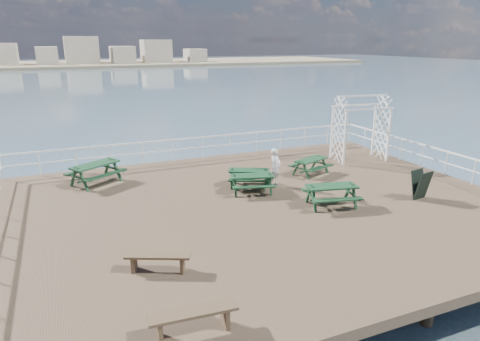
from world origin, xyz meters
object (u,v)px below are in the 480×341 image
at_px(trellis_arbor, 360,132).
at_px(flat_bench_far, 193,316).
at_px(picnic_table_e, 332,191).
at_px(person, 275,167).
at_px(picnic_table_b, 249,174).
at_px(picnic_table_a, 95,169).
at_px(flat_bench_near, 158,258).
at_px(picnic_table_d, 252,180).
at_px(picnic_table_c, 311,163).

bearing_deg(trellis_arbor, flat_bench_far, -133.09).
relative_size(picnic_table_e, person, 1.32).
xyz_separation_m(picnic_table_e, person, (-0.83, 2.71, 0.22)).
bearing_deg(picnic_table_b, person, 6.06).
bearing_deg(picnic_table_a, picnic_table_e, -69.72).
height_order(picnic_table_b, flat_bench_near, picnic_table_b).
bearing_deg(picnic_table_a, flat_bench_near, -115.85).
relative_size(flat_bench_near, flat_bench_far, 0.91).
distance_m(flat_bench_far, trellis_arbor, 14.69).
distance_m(picnic_table_d, trellis_arbor, 7.20).
height_order(flat_bench_far, person, person).
xyz_separation_m(picnic_table_c, flat_bench_near, (-7.98, -5.58, -0.15)).
bearing_deg(flat_bench_far, picnic_table_b, 62.80).
xyz_separation_m(picnic_table_a, picnic_table_c, (8.79, -2.31, -0.11)).
height_order(picnic_table_d, flat_bench_far, picnic_table_d).
bearing_deg(person, picnic_table_b, 132.73).
bearing_deg(person, picnic_table_c, -6.51).
relative_size(flat_bench_far, person, 1.18).
relative_size(picnic_table_e, flat_bench_far, 1.12).
bearing_deg(person, picnic_table_e, -99.62).
relative_size(picnic_table_c, trellis_arbor, 0.62).
bearing_deg(picnic_table_a, picnic_table_c, -46.43).
xyz_separation_m(picnic_table_d, flat_bench_far, (-4.51, -7.09, -0.12)).
height_order(picnic_table_b, picnic_table_c, picnic_table_c).
relative_size(flat_bench_near, trellis_arbor, 0.53).
height_order(picnic_table_d, flat_bench_near, picnic_table_d).
xyz_separation_m(picnic_table_c, person, (-2.17, -0.80, 0.27)).
distance_m(picnic_table_b, picnic_table_e, 3.58).
bearing_deg(picnic_table_c, flat_bench_near, -165.73).
distance_m(picnic_table_c, picnic_table_d, 3.54).
bearing_deg(picnic_table_e, trellis_arbor, 57.10).
xyz_separation_m(picnic_table_b, person, (0.98, -0.37, 0.27)).
bearing_deg(picnic_table_e, picnic_table_c, 81.99).
height_order(picnic_table_c, person, person).
relative_size(picnic_table_a, flat_bench_near, 1.50).
xyz_separation_m(picnic_table_a, picnic_table_d, (5.43, -3.46, -0.10)).
bearing_deg(picnic_table_b, picnic_table_a, -179.27).
distance_m(picnic_table_b, picnic_table_c, 3.19).
bearing_deg(picnic_table_e, picnic_table_a, 154.87).
bearing_deg(picnic_table_a, person, -56.87).
xyz_separation_m(picnic_table_a, person, (6.61, -3.11, 0.16)).
height_order(flat_bench_near, person, person).
bearing_deg(picnic_table_e, person, 119.93).
bearing_deg(picnic_table_b, picnic_table_c, 34.38).
distance_m(picnic_table_d, flat_bench_near, 6.41).
distance_m(picnic_table_e, flat_bench_near, 6.96).
relative_size(picnic_table_c, flat_bench_far, 1.08).
relative_size(flat_bench_near, person, 1.08).
bearing_deg(picnic_table_c, picnic_table_b, 166.99).
relative_size(picnic_table_a, picnic_table_e, 1.22).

